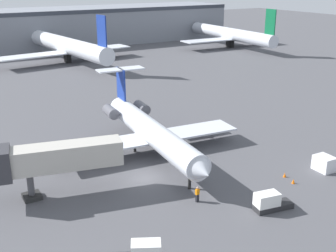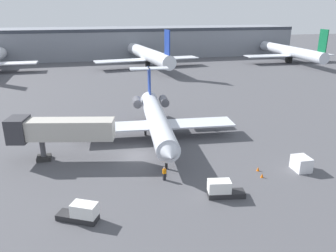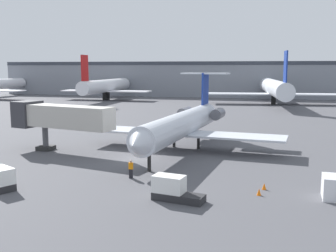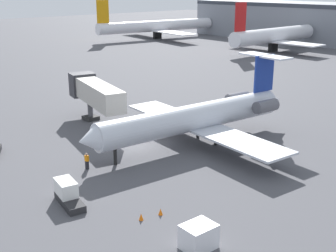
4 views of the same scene
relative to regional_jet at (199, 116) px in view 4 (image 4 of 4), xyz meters
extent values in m
cube|color=#4C4C51|center=(-3.88, -6.05, -3.30)|extent=(400.00, 400.00, 0.10)
cylinder|color=silver|center=(-0.07, -0.73, -0.03)|extent=(5.23, 24.52, 2.99)
cone|color=silver|center=(-1.27, -13.65, -0.03)|extent=(3.03, 2.45, 2.84)
cone|color=silver|center=(1.14, 12.29, -0.03)|extent=(2.77, 2.82, 2.54)
cube|color=silver|center=(6.57, -0.35, -1.22)|extent=(11.71, 5.43, 0.24)
cube|color=silver|center=(-6.52, 0.87, -1.22)|extent=(11.71, 5.43, 0.24)
cylinder|color=#595960|center=(3.17, 8.18, 0.37)|extent=(1.79, 3.32, 1.50)
cylinder|color=#595960|center=(-1.60, 8.62, 0.37)|extent=(1.79, 3.32, 1.50)
cube|color=navy|center=(0.97, 10.39, 3.75)|extent=(0.53, 3.21, 4.56)
cube|color=silver|center=(0.97, 10.39, 5.93)|extent=(6.99, 3.02, 0.20)
cylinder|color=black|center=(-1.01, -10.86, -2.39)|extent=(0.36, 0.36, 1.73)
cylinder|color=black|center=(1.71, 1.11, -2.39)|extent=(0.36, 0.36, 1.73)
cylinder|color=black|center=(-1.48, 1.41, -2.39)|extent=(0.36, 0.36, 1.73)
cube|color=#B7B2A8|center=(-13.22, -4.98, 1.07)|extent=(13.05, 5.37, 2.60)
cube|color=#333338|center=(-19.06, -3.65, 1.07)|extent=(3.05, 3.65, 3.20)
cylinder|color=#4C4C51|center=(-16.34, -4.27, -1.74)|extent=(0.70, 0.70, 3.02)
cube|color=#262626|center=(-16.34, -4.27, -3.00)|extent=(1.80, 1.80, 0.50)
cube|color=black|center=(-1.91, -13.65, -2.83)|extent=(0.35, 0.28, 0.85)
cube|color=orange|center=(-1.91, -13.65, -2.10)|extent=(0.43, 0.31, 0.60)
sphere|color=tan|center=(-1.91, -13.65, -1.68)|extent=(0.24, 0.24, 0.24)
cube|color=#262628|center=(3.74, -18.77, -2.95)|extent=(4.18, 2.07, 0.60)
cube|color=white|center=(2.96, -18.63, -2.00)|extent=(2.61, 1.79, 1.30)
cube|color=silver|center=(15.33, -15.22, -2.36)|extent=(1.93, 2.36, 1.78)
cone|color=orange|center=(10.00, -14.17, -2.98)|extent=(0.36, 0.36, 0.55)
cone|color=orange|center=(9.64, -15.85, -2.98)|extent=(0.36, 0.36, 0.55)
cylinder|color=white|center=(-82.84, 63.16, 0.95)|extent=(9.06, 43.84, 3.61)
cube|color=orange|center=(-85.32, 43.45, 6.26)|extent=(0.80, 4.01, 7.00)
cube|color=white|center=(-82.84, 63.16, -0.45)|extent=(37.20, 10.55, 0.30)
cube|color=black|center=(-82.84, 63.16, -2.05)|extent=(1.20, 2.80, 2.40)
cylinder|color=white|center=(-39.00, 67.56, 1.11)|extent=(4.23, 32.85, 3.93)
cube|color=red|center=(-38.87, 53.15, 6.57)|extent=(0.34, 4.00, 7.00)
cube|color=white|center=(-39.00, 67.56, -0.45)|extent=(27.62, 6.25, 0.30)
cube|color=black|center=(-39.00, 67.56, -2.05)|extent=(1.20, 2.80, 2.40)
camera|label=1|loc=(-24.46, -45.44, 18.73)|focal=45.65mm
camera|label=2|loc=(-9.85, -47.67, 15.87)|focal=35.48mm
camera|label=3|loc=(10.32, -47.50, 6.85)|focal=43.04mm
camera|label=4|loc=(34.45, -34.78, 14.35)|focal=47.95mm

